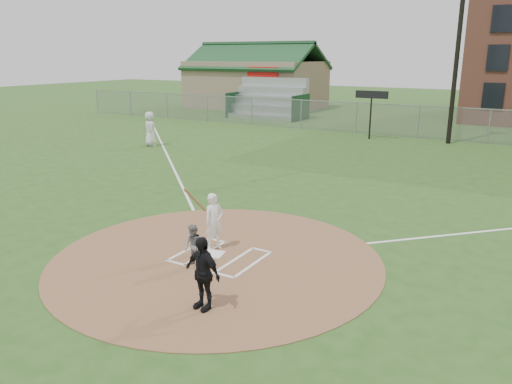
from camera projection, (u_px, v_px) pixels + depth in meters
The scene contains 14 objects.
ground at pixel (217, 259), 12.72m from camera, with size 140.00×140.00×0.00m, color #294E1B.
dirt_circle at pixel (217, 259), 12.72m from camera, with size 8.40×8.40×0.02m, color #8B6142.
home_plate at pixel (214, 254), 12.95m from camera, with size 0.48×0.48×0.03m, color white.
foul_line_third at pixel (170, 160), 24.58m from camera, with size 0.10×24.00×0.01m, color white.
catcher at pixel (194, 247), 12.04m from camera, with size 0.53×0.41×1.09m, color slate.
umpire at pixel (202, 273), 10.04m from camera, with size 0.91×0.38×1.55m, color black.
ondeck_player at pixel (150, 129), 28.18m from camera, with size 0.95×0.62×1.94m, color silver.
batters_boxes at pixel (220, 256), 12.84m from camera, with size 2.08×1.88×0.01m.
batter_at_plate at pixel (214, 222), 13.12m from camera, with size 0.77×1.00×1.78m.
outfield_fence at pixel (419, 122), 30.78m from camera, with size 56.08×0.08×2.03m.
bleachers at pixel (267, 98), 40.43m from camera, with size 6.08×3.20×3.20m.
clubhouse at pixel (256, 83), 48.29m from camera, with size 12.20×8.71×6.23m.
light_pole at pixel (460, 25), 27.49m from camera, with size 1.20×0.30×12.22m.
scoreboard_sign at pixel (371, 100), 30.13m from camera, with size 2.00×0.10×2.93m.
Camera 1 is at (6.80, -9.70, 5.04)m, focal length 35.00 mm.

